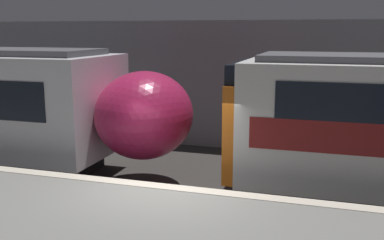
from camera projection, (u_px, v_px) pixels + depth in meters
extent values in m
plane|color=#33302D|center=(165.00, 235.00, 8.81)|extent=(120.00, 120.00, 0.00)
cube|color=beige|center=(162.00, 186.00, 8.47)|extent=(40.00, 0.30, 0.01)
cube|color=gray|center=(238.00, 86.00, 14.87)|extent=(50.00, 0.15, 4.28)
ellipsoid|color=#B21E4C|center=(144.00, 115.00, 11.24)|extent=(2.42, 2.70, 2.20)
sphere|color=#F2EFCC|center=(180.00, 133.00, 11.04)|extent=(0.20, 0.20, 0.20)
cube|color=orange|center=(241.00, 124.00, 10.54)|extent=(0.25, 2.88, 2.10)
cube|color=black|center=(242.00, 80.00, 10.33)|extent=(0.25, 2.59, 0.84)
sphere|color=#EA4C42|center=(228.00, 145.00, 10.03)|extent=(0.18, 0.18, 0.18)
sphere|color=#EA4C42|center=(240.00, 133.00, 11.27)|extent=(0.18, 0.18, 0.18)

